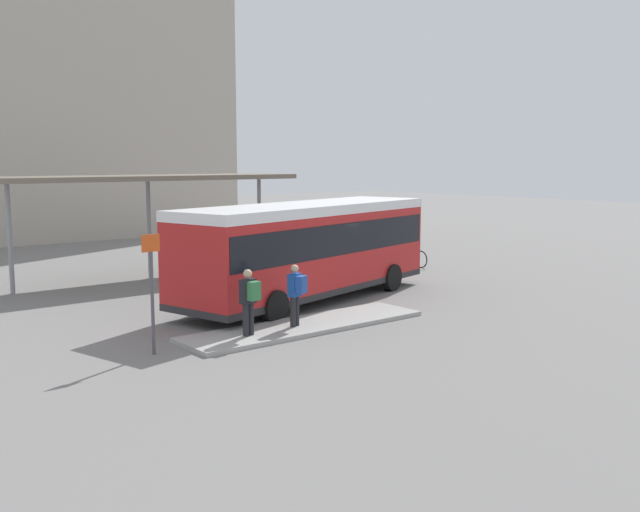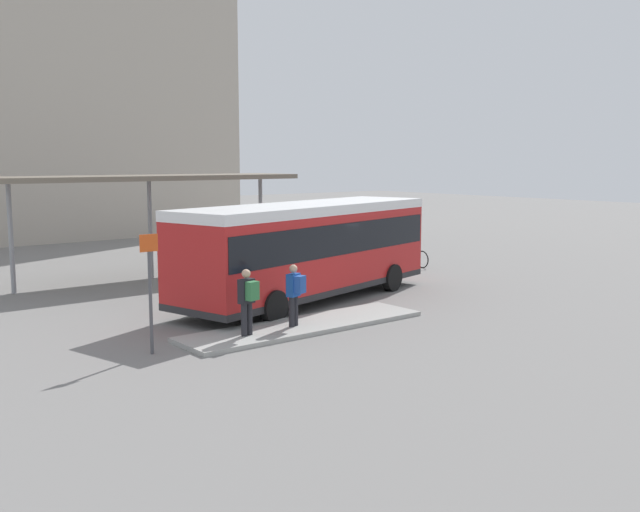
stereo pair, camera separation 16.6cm
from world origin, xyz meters
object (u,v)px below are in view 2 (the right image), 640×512
potted_planter_near_shelter (204,266)px  bicycle_orange (397,256)px  city_bus (308,244)px  pedestrian_waiting (248,298)px  bicycle_black (414,258)px  pedestrian_companion (295,291)px  platform_sign (150,288)px

potted_planter_near_shelter → bicycle_orange: bearing=-5.7°
city_bus → pedestrian_waiting: size_ratio=6.18×
bicycle_black → pedestrian_companion: bearing=121.2°
bicycle_orange → platform_sign: platform_sign is taller
bicycle_black → potted_planter_near_shelter: (-9.08, 1.73, 0.29)m
pedestrian_companion → bicycle_orange: size_ratio=0.91×
pedestrian_waiting → platform_sign: platform_sign is taller
pedestrian_waiting → potted_planter_near_shelter: 8.48m
pedestrian_companion → platform_sign: (-3.95, 0.26, 0.50)m
pedestrian_waiting → platform_sign: (-2.44, 0.33, 0.48)m
bicycle_black → platform_sign: bearing=113.4°
platform_sign → bicycle_black: bearing=21.4°
pedestrian_waiting → bicycle_orange: bearing=-72.3°
pedestrian_companion → pedestrian_waiting: bearing=70.8°
platform_sign → pedestrian_companion: bearing=-3.7°
pedestrian_waiting → potted_planter_near_shelter: (3.23, 7.83, -0.41)m
bicycle_orange → potted_planter_near_shelter: (-8.91, 0.88, 0.28)m
city_bus → bicycle_orange: bearing=12.2°
bicycle_orange → pedestrian_waiting: bearing=-62.0°
pedestrian_waiting → bicycle_black: size_ratio=0.96×
bicycle_black → potted_planter_near_shelter: size_ratio=1.32×
potted_planter_near_shelter → bicycle_black: bearing=-10.8°
pedestrian_waiting → platform_sign: bearing=70.3°
pedestrian_companion → bicycle_black: pedestrian_companion is taller
city_bus → bicycle_black: bearing=6.6°
pedestrian_companion → bicycle_orange: (10.63, 6.88, -0.67)m
city_bus → pedestrian_companion: 4.20m
pedestrian_companion → platform_sign: bearing=64.4°
pedestrian_waiting → pedestrian_companion: pedestrian_waiting is taller
city_bus → bicycle_orange: city_bus is taller
bicycle_orange → platform_sign: size_ratio=0.64×
bicycle_black → platform_sign: size_ratio=0.62×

